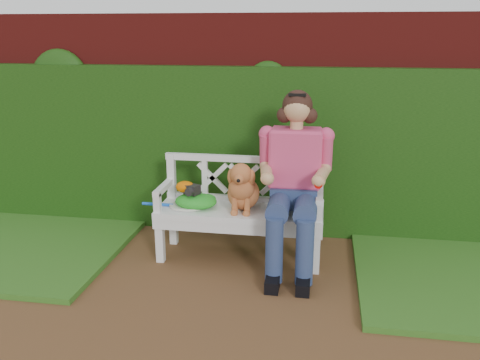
# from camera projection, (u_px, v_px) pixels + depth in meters

# --- Properties ---
(ground) EXTENTS (60.00, 60.00, 0.00)m
(ground) POSITION_uv_depth(u_px,v_px,m) (212.00, 311.00, 3.82)
(ground) COLOR brown
(brick_wall) EXTENTS (10.00, 0.30, 2.20)m
(brick_wall) POSITION_uv_depth(u_px,v_px,m) (250.00, 123.00, 5.31)
(brick_wall) COLOR maroon
(brick_wall) RESTS_ON ground
(ivy_hedge) EXTENTS (10.00, 0.18, 1.70)m
(ivy_hedge) POSITION_uv_depth(u_px,v_px,m) (247.00, 151.00, 5.17)
(ivy_hedge) COLOR #214B11
(ivy_hedge) RESTS_ON ground
(garden_bench) EXTENTS (1.65, 0.81, 0.48)m
(garden_bench) POSITION_uv_depth(u_px,v_px,m) (240.00, 233.00, 4.68)
(garden_bench) COLOR white
(garden_bench) RESTS_ON ground
(seated_woman) EXTENTS (0.95, 1.08, 1.60)m
(seated_woman) POSITION_uv_depth(u_px,v_px,m) (295.00, 178.00, 4.43)
(seated_woman) COLOR #CF3D66
(seated_woman) RESTS_ON ground
(dog) EXTENTS (0.38, 0.47, 0.47)m
(dog) POSITION_uv_depth(u_px,v_px,m) (243.00, 185.00, 4.51)
(dog) COLOR olive
(dog) RESTS_ON garden_bench
(tennis_racket) EXTENTS (0.65, 0.37, 0.03)m
(tennis_racket) POSITION_uv_depth(u_px,v_px,m) (184.00, 206.00, 4.64)
(tennis_racket) COLOR silver
(tennis_racket) RESTS_ON garden_bench
(green_bag) EXTENTS (0.45, 0.39, 0.13)m
(green_bag) POSITION_uv_depth(u_px,v_px,m) (196.00, 201.00, 4.62)
(green_bag) COLOR green
(green_bag) RESTS_ON garden_bench
(camera_item) EXTENTS (0.16, 0.14, 0.09)m
(camera_item) POSITION_uv_depth(u_px,v_px,m) (192.00, 189.00, 4.59)
(camera_item) COLOR black
(camera_item) RESTS_ON green_bag
(baseball_glove) EXTENTS (0.21, 0.19, 0.11)m
(baseball_glove) POSITION_uv_depth(u_px,v_px,m) (185.00, 187.00, 4.62)
(baseball_glove) COLOR #D55E02
(baseball_glove) RESTS_ON green_bag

